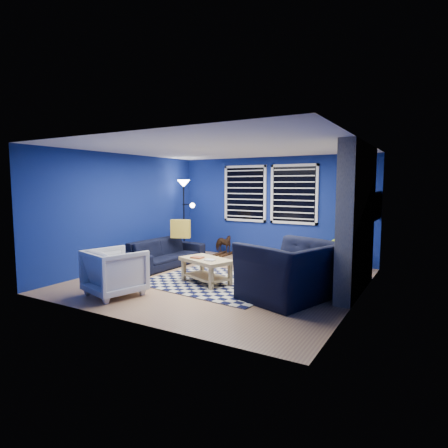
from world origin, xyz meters
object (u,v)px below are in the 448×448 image
Objects in this scene: cabinet at (341,255)px; floor_lamp at (184,194)px; tv at (376,206)px; coffee_table at (206,266)px; sofa at (165,253)px; rocking_horse at (223,243)px; armchair_big at (291,271)px; armchair_bent at (115,272)px.

floor_lamp is at bearing -154.95° from cabinet.
tv reaches higher than coffee_table.
tv is 4.60m from sofa.
cabinet is at bearing 54.66° from coffee_table.
rocking_horse is 2.80m from coffee_table.
cabinet is at bearing -164.65° from armchair_big.
cabinet is at bearing -80.88° from rocking_horse.
sofa is 2.27m from armchair_bent.
armchair_big is 4.48m from floor_lamp.
armchair_bent is at bearing -72.38° from floor_lamp.
armchair_big reaches higher than sofa.
armchair_big is at bearing -75.63° from cabinet.
armchair_big reaches higher than cabinet.
cabinet reaches higher than coffee_table.
sofa reaches higher than rocking_horse.
floor_lamp is at bearing 126.07° from rocking_horse.
cabinet is (3.46, 1.81, -0.03)m from sofa.
armchair_bent is 1.17× the size of cabinet.
tv is at bearing -1.58° from cabinet.
sofa is 3.44m from armchair_big.
floor_lamp reaches higher than coffee_table.
armchair_big is 1.27× the size of coffee_table.
floor_lamp reaches higher than tv.
tv is at bearing 179.36° from armchair_big.
tv is 1.36m from cabinet.
cabinet is (0.16, 2.76, -0.19)m from armchair_big.
armchair_big is 2.48× the size of rocking_horse.
tv is 0.51× the size of floor_lamp.
cabinet is (-0.72, 0.25, -1.13)m from tv.
sofa is 1.06× the size of floor_lamp.
armchair_big is 1.70m from coffee_table.
coffee_table is at bearing -107.72° from cabinet.
armchair_bent is at bearing -168.45° from rocking_horse.
armchair_bent reaches higher than rocking_horse.
cabinet is at bearing -109.48° from armchair_bent.
cabinet is (1.84, 2.60, -0.06)m from coffee_table.
coffee_table is 3.17m from floor_lamp.
tv is 3.86m from rocking_horse.
tv is 0.71× the size of armchair_big.
cabinet is at bearing 160.80° from tv.
floor_lamp reaches higher than armchair_bent.
sofa is at bearing -73.29° from floor_lamp.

